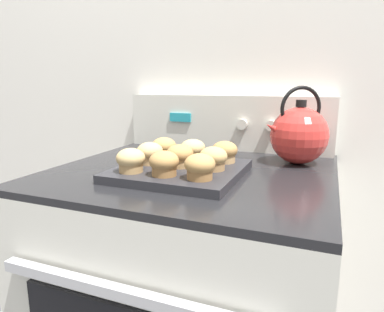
{
  "coord_description": "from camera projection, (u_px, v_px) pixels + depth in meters",
  "views": [
    {
      "loc": [
        0.35,
        -0.5,
        1.13
      ],
      "look_at": [
        0.0,
        0.35,
        0.94
      ],
      "focal_mm": 32.0,
      "sensor_mm": 36.0,
      "label": 1
    }
  ],
  "objects": [
    {
      "name": "muffin_r1_c0",
      "position": [
        150.0,
        153.0,
        0.92
      ],
      "size": [
        0.07,
        0.07,
        0.06
      ],
      "color": "tan",
      "rests_on": "muffin_pan"
    },
    {
      "name": "tea_kettle",
      "position": [
        299.0,
        134.0,
        1.01
      ],
      "size": [
        0.19,
        0.17,
        0.23
      ],
      "color": "red",
      "rests_on": "stove_range"
    },
    {
      "name": "muffin_r1_c2",
      "position": [
        213.0,
        159.0,
        0.86
      ],
      "size": [
        0.07,
        0.07,
        0.06
      ],
      "color": "#A37A4C",
      "rests_on": "muffin_pan"
    },
    {
      "name": "muffin_r0_c0",
      "position": [
        131.0,
        160.0,
        0.84
      ],
      "size": [
        0.07,
        0.07,
        0.06
      ],
      "color": "tan",
      "rests_on": "muffin_pan"
    },
    {
      "name": "wall_back",
      "position": [
        231.0,
        65.0,
        1.24
      ],
      "size": [
        8.0,
        0.05,
        2.4
      ],
      "color": "white",
      "rests_on": "ground_plane"
    },
    {
      "name": "muffin_r2_c0",
      "position": [
        164.0,
        148.0,
        1.01
      ],
      "size": [
        0.07,
        0.07,
        0.06
      ],
      "color": "#A37A4C",
      "rests_on": "muffin_pan"
    },
    {
      "name": "muffin_r2_c1",
      "position": [
        193.0,
        150.0,
        0.97
      ],
      "size": [
        0.07,
        0.07,
        0.06
      ],
      "color": "tan",
      "rests_on": "muffin_pan"
    },
    {
      "name": "muffin_pan",
      "position": [
        180.0,
        171.0,
        0.9
      ],
      "size": [
        0.31,
        0.31,
        0.02
      ],
      "color": "#28282D",
      "rests_on": "stove_range"
    },
    {
      "name": "muffin_r0_c2",
      "position": [
        200.0,
        167.0,
        0.78
      ],
      "size": [
        0.07,
        0.07,
        0.06
      ],
      "color": "olive",
      "rests_on": "muffin_pan"
    },
    {
      "name": "stove_range",
      "position": [
        193.0,
        309.0,
        1.06
      ],
      "size": [
        0.76,
        0.73,
        0.9
      ],
      "color": "silver",
      "rests_on": "ground_plane"
    },
    {
      "name": "muffin_r2_c2",
      "position": [
        225.0,
        152.0,
        0.94
      ],
      "size": [
        0.07,
        0.07,
        0.06
      ],
      "color": "tan",
      "rests_on": "muffin_pan"
    },
    {
      "name": "control_panel",
      "position": [
        226.0,
        123.0,
        1.24
      ],
      "size": [
        0.74,
        0.07,
        0.2
      ],
      "color": "silver",
      "rests_on": "stove_range"
    },
    {
      "name": "muffin_r0_c1",
      "position": [
        164.0,
        163.0,
        0.81
      ],
      "size": [
        0.07,
        0.07,
        0.06
      ],
      "color": "olive",
      "rests_on": "muffin_pan"
    },
    {
      "name": "muffin_r1_c1",
      "position": [
        180.0,
        156.0,
        0.89
      ],
      "size": [
        0.07,
        0.07,
        0.06
      ],
      "color": "tan",
      "rests_on": "muffin_pan"
    }
  ]
}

